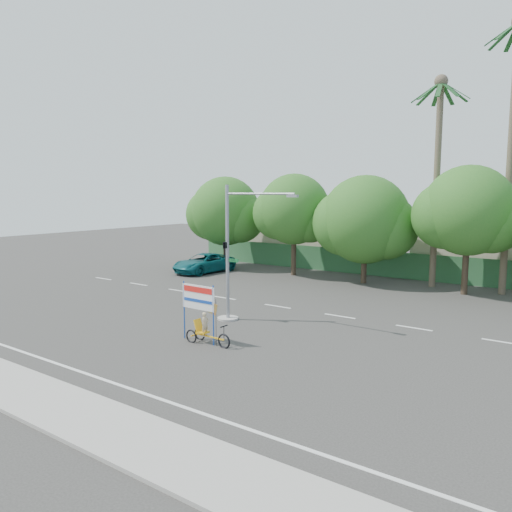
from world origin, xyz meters
The scene contains 13 objects.
ground centered at (0.00, 0.00, 0.00)m, with size 120.00×120.00×0.00m, color #33302D.
sidewalk_near centered at (0.00, -7.50, 0.06)m, with size 50.00×2.40×0.12m, color gray.
fence centered at (0.00, 21.50, 1.00)m, with size 38.00×0.08×2.00m, color #336B3D.
building_left centered at (-10.00, 26.00, 2.00)m, with size 12.00×8.00×4.00m, color beige.
tree_far_left centered at (-14.05, 18.00, 4.76)m, with size 7.14×6.00×7.96m.
tree_left centered at (-7.05, 18.00, 5.06)m, with size 6.66×5.60×8.07m.
tree_center centered at (-1.05, 18.00, 4.47)m, with size 7.62×6.40×7.85m.
tree_right centered at (5.95, 18.00, 5.24)m, with size 6.90×5.80×8.36m.
palm_tall centered at (8.00, 19.50, 10.46)m, with size 3.73×3.79×17.45m.
palm_short centered at (3.50, 19.50, 8.86)m, with size 3.73×3.79×14.45m.
traffic_signal centered at (-2.20, 3.98, 2.92)m, with size 4.72×1.10×7.00m.
trike_billboard centered at (-0.82, 0.16, 1.09)m, with size 2.75×0.64×2.70m.
pickup_truck centered at (-13.71, 14.78, 0.78)m, with size 2.59×5.61×1.56m, color #0D585E.
Camera 1 is at (13.55, -15.89, 6.65)m, focal length 35.00 mm.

